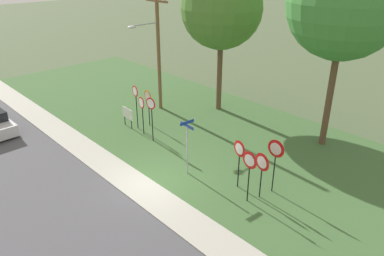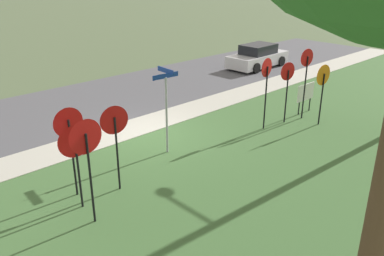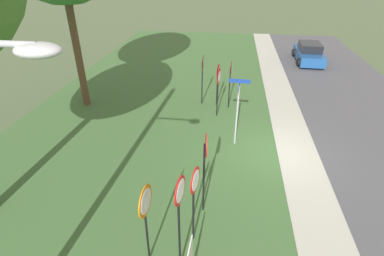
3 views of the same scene
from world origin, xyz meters
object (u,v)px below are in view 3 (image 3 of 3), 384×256
Objects in this scene: yield_sign_far_left at (218,75)px; parked_sedan_distant at (309,53)px; stop_sign_near_right at (180,206)px; yield_sign_near_left at (231,73)px; yield_sign_near_right at (219,81)px; street_name_post at (238,107)px; stop_sign_far_left at (146,209)px; stop_sign_far_center at (195,190)px; yield_sign_far_right at (203,67)px; stop_sign_near_left at (205,158)px.

yield_sign_far_left is 10.79m from parked_sedan_distant.
yield_sign_far_left is at bearing 6.36° from stop_sign_near_right.
yield_sign_near_right is (-1.01, 0.54, -0.05)m from yield_sign_near_left.
street_name_post is at bearing 158.36° from parked_sedan_distant.
stop_sign_near_right is 1.19× the size of stop_sign_far_left.
stop_sign_far_center is 8.94m from yield_sign_far_right.
stop_sign_far_left is 9.66m from yield_sign_far_left.
yield_sign_far_left is 0.86m from yield_sign_far_right.
street_name_post reaches higher than stop_sign_near_left.
parked_sedan_distant is (17.51, -6.39, -1.12)m from stop_sign_far_center.
yield_sign_near_left is at bearing -98.15° from yield_sign_far_left.
stop_sign_far_left is (0.12, 0.82, -0.31)m from stop_sign_near_right.
yield_sign_near_left is at bearing 2.56° from stop_sign_near_right.
parked_sedan_distant is (18.30, -7.43, -1.11)m from stop_sign_far_left.
street_name_post reaches higher than parked_sedan_distant.
yield_sign_far_right reaches higher than yield_sign_far_left.
yield_sign_near_left is at bearing -103.79° from yield_sign_far_right.
stop_sign_far_center is at bearing 178.70° from yield_sign_near_left.
yield_sign_near_left is 1.45m from yield_sign_far_right.
stop_sign_near_right is 0.66× the size of parked_sedan_distant.
street_name_post is (-3.70, -0.96, 0.05)m from yield_sign_far_left.
street_name_post is (-3.81, -1.75, -0.29)m from yield_sign_far_right.
street_name_post is 0.67× the size of parked_sedan_distant.
stop_sign_near_right is 0.89m from stop_sign_far_left.
parked_sedan_distant is at bearing -11.53° from stop_sign_near_right.
stop_sign_near_left is 2.27m from stop_sign_far_left.
yield_sign_near_left reaches higher than parked_sedan_distant.
stop_sign_near_right is 19.61m from parked_sedan_distant.
yield_sign_near_left is 10.62m from parked_sedan_distant.
stop_sign_near_left is at bearing 160.79° from parked_sedan_distant.
street_name_post is (5.89, -2.10, -0.02)m from stop_sign_far_left.
yield_sign_near_left is 1.02× the size of yield_sign_near_right.
stop_sign_near_left is 1.14× the size of stop_sign_far_left.
yield_sign_near_left is 3.52m from street_name_post.
stop_sign_near_left is 1.11× the size of yield_sign_near_right.
yield_sign_near_right is at bearing -3.18° from stop_sign_far_left.
yield_sign_near_right is at bearing 155.36° from yield_sign_near_left.
yield_sign_near_right is 0.92× the size of yield_sign_far_right.
yield_sign_far_right is at bearing 81.36° from yield_sign_near_left.
stop_sign_near_right reaches higher than stop_sign_far_center.
parked_sedan_distant is (18.41, -6.60, -1.42)m from stop_sign_near_right.
street_name_post is at bearing -171.06° from yield_sign_near_left.
yield_sign_near_left is at bearing -11.35° from stop_sign_near_left.
yield_sign_near_left reaches higher than yield_sign_far_left.
yield_sign_near_right is 1.59m from yield_sign_far_right.
stop_sign_near_left is 17.58m from parked_sedan_distant.
stop_sign_near_right is 6.15m from street_name_post.
stop_sign_near_right is at bearing -172.76° from yield_sign_far_left.
yield_sign_near_right is at bearing 9.23° from stop_sign_far_center.
stop_sign_near_left is 7.84m from yield_sign_far_right.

